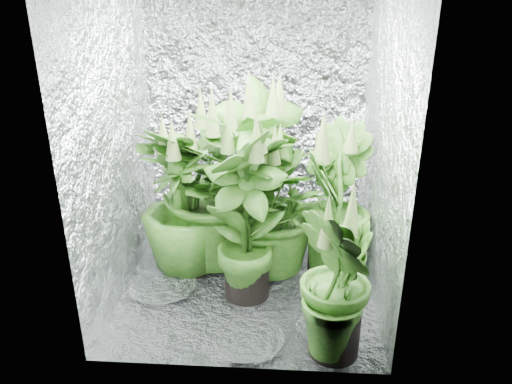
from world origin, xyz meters
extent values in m
plane|color=silver|center=(0.00, 0.00, 0.00)|extent=(1.60, 1.60, 0.00)
cube|color=silver|center=(0.00, 0.80, 1.00)|extent=(1.60, 0.02, 2.00)
cube|color=silver|center=(0.00, -0.80, 1.00)|extent=(1.60, 0.02, 2.00)
cube|color=silver|center=(-0.80, 0.00, 1.00)|extent=(0.02, 1.60, 2.00)
cube|color=silver|center=(0.80, 0.00, 1.00)|extent=(0.02, 1.60, 2.00)
cylinder|color=black|center=(-0.19, 0.28, 0.14)|extent=(0.30, 0.30, 0.27)
cylinder|color=#3F2715|center=(-0.19, 0.28, 0.26)|extent=(0.28, 0.28, 0.03)
imported|color=#174710|center=(-0.19, 0.28, 0.61)|extent=(1.16, 1.16, 1.15)
cone|color=olive|center=(-0.19, 0.28, 1.12)|extent=(0.10, 0.10, 0.27)
cylinder|color=black|center=(0.06, 0.38, 0.14)|extent=(0.31, 0.31, 0.28)
cylinder|color=#3F2715|center=(0.06, 0.38, 0.27)|extent=(0.29, 0.29, 0.03)
imported|color=#174710|center=(0.06, 0.38, 0.65)|extent=(0.86, 0.86, 1.24)
cone|color=olive|center=(0.06, 0.38, 1.20)|extent=(0.10, 0.10, 0.28)
cylinder|color=black|center=(0.55, 0.18, 0.13)|extent=(0.30, 0.30, 0.26)
cylinder|color=#3F2715|center=(0.55, 0.18, 0.25)|extent=(0.27, 0.27, 0.03)
imported|color=#174710|center=(0.55, 0.18, 0.54)|extent=(0.72, 0.72, 1.02)
cone|color=olive|center=(0.55, 0.18, 0.99)|extent=(0.09, 0.09, 0.26)
cylinder|color=black|center=(-0.44, 0.14, 0.14)|extent=(0.32, 0.32, 0.29)
cylinder|color=#3F2715|center=(-0.44, 0.14, 0.27)|extent=(0.29, 0.29, 0.03)
imported|color=#174710|center=(-0.44, 0.14, 0.54)|extent=(0.73, 0.73, 1.00)
cone|color=olive|center=(-0.44, 0.14, 0.97)|extent=(0.10, 0.10, 0.29)
cylinder|color=black|center=(0.13, 0.13, 0.11)|extent=(0.25, 0.25, 0.22)
cylinder|color=#3F2715|center=(0.13, 0.13, 0.21)|extent=(0.23, 0.23, 0.03)
imported|color=#174710|center=(0.13, 0.13, 0.51)|extent=(1.20, 1.20, 0.98)
cone|color=olive|center=(0.13, 0.13, 0.95)|extent=(0.08, 0.08, 0.22)
cylinder|color=black|center=(0.00, -0.13, 0.13)|extent=(0.28, 0.28, 0.25)
cylinder|color=#3F2715|center=(0.00, -0.13, 0.24)|extent=(0.26, 0.26, 0.03)
imported|color=#174710|center=(0.00, -0.13, 0.59)|extent=(0.83, 0.83, 1.11)
cone|color=olive|center=(0.00, -0.13, 1.08)|extent=(0.09, 0.09, 0.25)
cylinder|color=black|center=(0.52, -0.64, 0.12)|extent=(0.27, 0.27, 0.24)
cylinder|color=#3F2715|center=(0.52, -0.64, 0.23)|extent=(0.25, 0.25, 0.03)
imported|color=#174710|center=(0.52, -0.64, 0.46)|extent=(0.55, 0.55, 0.86)
cone|color=olive|center=(0.52, -0.64, 0.83)|extent=(0.09, 0.09, 0.24)
cylinder|color=black|center=(0.61, 0.41, 0.04)|extent=(0.15, 0.15, 0.09)
cylinder|color=black|center=(0.61, 0.41, 0.22)|extent=(0.14, 0.14, 0.11)
cylinder|color=#4C4C51|center=(0.55, 0.44, 0.22)|extent=(0.14, 0.31, 0.33)
torus|color=#4C4C51|center=(0.55, 0.44, 0.22)|extent=(0.14, 0.32, 0.34)
cube|color=white|center=(0.57, -0.67, 0.30)|extent=(0.05, 0.03, 0.07)
camera|label=1|loc=(0.24, -2.83, 1.87)|focal=35.00mm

